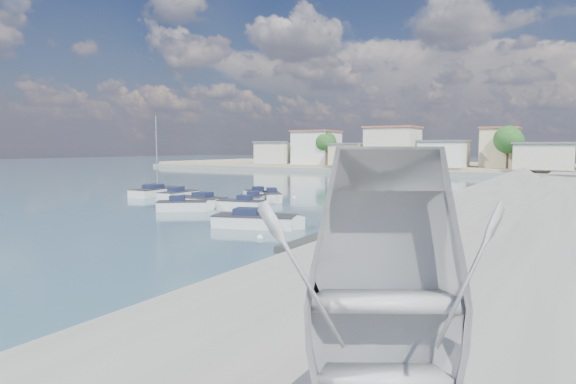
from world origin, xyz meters
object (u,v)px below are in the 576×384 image
object	(u,v)px
motorboat_h	(259,222)
sailboat	(160,191)
motorboat_a	(254,200)
motorboat_f	(256,195)
motorboat_d	(238,205)
motorboat_b	(185,206)
motorboat_g	(272,197)
motorboat_c	(196,201)
motorboat_e	(181,195)

from	to	relation	value
motorboat_h	sailboat	size ratio (longest dim) A/B	0.69
motorboat_a	motorboat_h	bearing A→B (deg)	-53.25
motorboat_a	motorboat_f	xyz separation A→B (m)	(-2.95, 4.42, -0.00)
motorboat_d	motorboat_f	distance (m)	9.36
motorboat_b	motorboat_g	size ratio (longest dim) A/B	1.05
motorboat_c	motorboat_g	xyz separation A→B (m)	(3.98, 6.81, 0.00)
sailboat	motorboat_b	bearing A→B (deg)	-35.48
motorboat_d	motorboat_g	xyz separation A→B (m)	(-1.11, 7.03, 0.00)
motorboat_h	motorboat_e	bearing A→B (deg)	148.67
motorboat_d	sailboat	distance (m)	16.27
motorboat_g	motorboat_h	size ratio (longest dim) A/B	0.66
motorboat_a	motorboat_d	bearing A→B (deg)	-73.83
motorboat_h	sailboat	distance (m)	25.22
motorboat_a	motorboat_f	bearing A→B (deg)	123.70
motorboat_d	motorboat_e	xyz separation A→B (m)	(-10.36, 3.80, 0.00)
motorboat_f	sailboat	distance (m)	11.55
motorboat_b	motorboat_f	world-z (taller)	same
motorboat_g	motorboat_h	xyz separation A→B (m)	(7.89, -13.68, -0.00)
motorboat_d	motorboat_f	xyz separation A→B (m)	(-4.11, 8.42, 0.00)
motorboat_d	motorboat_h	bearing A→B (deg)	-44.38
motorboat_c	motorboat_h	size ratio (longest dim) A/B	0.97
motorboat_b	motorboat_h	distance (m)	10.90
motorboat_d	motorboat_h	xyz separation A→B (m)	(6.79, -6.65, 0.00)
motorboat_a	motorboat_g	bearing A→B (deg)	88.96
motorboat_f	sailboat	bearing A→B (deg)	-165.60
motorboat_f	motorboat_h	size ratio (longest dim) A/B	0.63
motorboat_e	sailboat	world-z (taller)	sailboat
motorboat_c	motorboat_b	bearing A→B (deg)	-62.36
motorboat_b	motorboat_d	size ratio (longest dim) A/B	0.97
motorboat_f	motorboat_h	xyz separation A→B (m)	(10.90, -15.06, 0.00)
motorboat_b	motorboat_f	xyz separation A→B (m)	(-0.65, 11.31, 0.00)
motorboat_b	motorboat_c	xyz separation A→B (m)	(-1.64, 3.12, 0.00)
motorboat_d	motorboat_f	world-z (taller)	same
motorboat_b	motorboat_e	xyz separation A→B (m)	(-6.91, 6.70, 0.00)
motorboat_c	motorboat_g	world-z (taller)	same
motorboat_b	sailboat	distance (m)	14.54
motorboat_c	motorboat_d	distance (m)	5.09
motorboat_g	motorboat_h	world-z (taller)	same
motorboat_a	motorboat_g	distance (m)	3.04
motorboat_e	motorboat_a	bearing A→B (deg)	1.25
motorboat_c	motorboat_e	xyz separation A→B (m)	(-5.28, 3.57, -0.00)
motorboat_e	motorboat_f	bearing A→B (deg)	36.42
motorboat_f	motorboat_g	world-z (taller)	same
motorboat_c	motorboat_f	world-z (taller)	same
motorboat_e	motorboat_h	world-z (taller)	same
motorboat_a	motorboat_f	distance (m)	5.31
motorboat_f	motorboat_g	distance (m)	3.30
motorboat_c	motorboat_e	world-z (taller)	same
motorboat_g	motorboat_b	bearing A→B (deg)	-103.29
motorboat_a	motorboat_d	xyz separation A→B (m)	(1.16, -4.00, -0.00)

